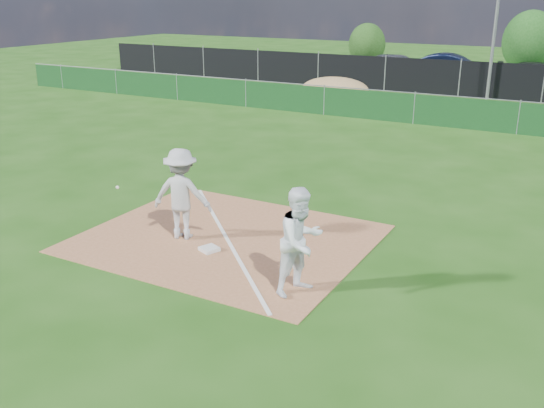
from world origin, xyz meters
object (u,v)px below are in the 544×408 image
Objects in this scene: light_pole at (496,16)px; car_left at (398,67)px; runner at (301,241)px; tree_left at (367,45)px; car_mid at (452,68)px; first_base at (209,249)px; play_at_first at (182,194)px; tree_mid at (530,41)px; car_right at (542,76)px.

light_pole reaches higher than car_left.
tree_left reaches higher than runner.
car_mid is 8.52m from tree_left.
car_left is 7.07m from tree_left.
play_at_first reaches higher than first_base.
tree_mid reaches higher than car_left.
light_pole is 23.35m from runner.
tree_left is at bearing 135.68° from light_pole.
tree_left is at bearing 105.12° from first_base.
car_mid is 5.02m from car_right.
first_base is at bearing -93.00° from tree_mid.
car_right reaches higher than first_base.
light_pole is 8.06m from car_left.
light_pole is 6.94m from car_mid.
light_pole reaches higher than tree_left.
runner reaches higher than car_left.
car_mid is at bearing 91.52° from play_at_first.
light_pole is 1.97× the size of tree_mid.
light_pole reaches higher than play_at_first.
light_pole is 11.55m from tree_mid.
light_pole reaches higher than tree_mid.
play_at_first is 26.63m from car_left.
car_right is 6.55m from tree_mid.
light_pole is 1.65× the size of car_left.
play_at_first is 27.63m from car_right.
car_left is at bearing 87.44° from car_right.
car_right is (5.01, -0.15, -0.12)m from car_mid.
car_mid reaches higher than first_base.
car_left is at bearing 34.93° from runner.
play_at_first is at bearing -94.59° from tree_mid.
runner reaches higher than car_right.
runner is 34.54m from tree_mid.
play_at_first is 3.51m from runner.
car_right is (0.93, 28.32, -0.27)m from runner.
play_at_first is at bearing 179.95° from car_left.
car_right is at bearing 83.04° from first_base.
play_at_first is at bearing 175.55° from car_mid.
car_mid is 1.03× the size of car_right.
runner is 0.40× the size of car_left.
car_right is 13.06m from tree_left.
tree_left is (-7.84, 32.06, 0.56)m from play_at_first.
first_base is 0.07× the size of car_left.
first_base is 33.94m from tree_mid.
light_pole is 1.66× the size of car_right.
play_at_first is at bearing -76.25° from tree_left.
car_mid is at bearing 119.93° from light_pole.
car_left reaches higher than car_mid.
first_base is at bearing -178.24° from car_left.
first_base is 1.37m from play_at_first.
car_right is (4.29, 27.30, -0.31)m from play_at_first.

